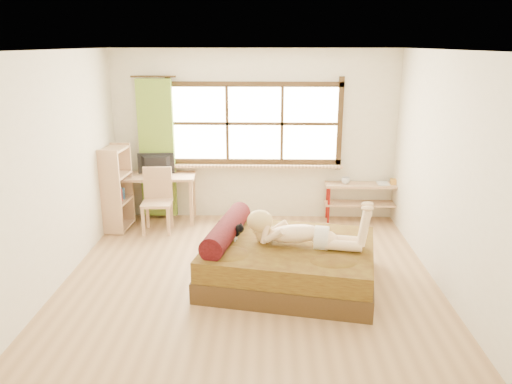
{
  "coord_description": "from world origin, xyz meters",
  "views": [
    {
      "loc": [
        0.21,
        -5.61,
        2.77
      ],
      "look_at": [
        0.07,
        0.2,
        1.03
      ],
      "focal_mm": 35.0,
      "sensor_mm": 36.0,
      "label": 1
    }
  ],
  "objects_px": {
    "bed": "(285,261)",
    "woman": "(303,222)",
    "pipe_shelf": "(365,194)",
    "chair": "(157,196)",
    "kitten": "(230,231)",
    "bookshelf": "(117,188)",
    "desk": "(156,181)"
  },
  "relations": [
    {
      "from": "bed",
      "to": "woman",
      "type": "xyz_separation_m",
      "value": [
        0.2,
        -0.06,
        0.52
      ]
    },
    {
      "from": "pipe_shelf",
      "to": "woman",
      "type": "bearing_deg",
      "value": -116.53
    },
    {
      "from": "chair",
      "to": "pipe_shelf",
      "type": "distance_m",
      "value": 3.27
    },
    {
      "from": "bed",
      "to": "kitten",
      "type": "distance_m",
      "value": 0.76
    },
    {
      "from": "chair",
      "to": "pipe_shelf",
      "type": "height_order",
      "value": "chair"
    },
    {
      "from": "woman",
      "to": "pipe_shelf",
      "type": "bearing_deg",
      "value": 73.93
    },
    {
      "from": "bed",
      "to": "chair",
      "type": "relative_size",
      "value": 2.31
    },
    {
      "from": "bed",
      "to": "woman",
      "type": "bearing_deg",
      "value": -5.8
    },
    {
      "from": "chair",
      "to": "bookshelf",
      "type": "height_order",
      "value": "bookshelf"
    },
    {
      "from": "woman",
      "to": "desk",
      "type": "relative_size",
      "value": 1.09
    },
    {
      "from": "woman",
      "to": "kitten",
      "type": "height_order",
      "value": "woman"
    },
    {
      "from": "desk",
      "to": "pipe_shelf",
      "type": "bearing_deg",
      "value": -1.36
    },
    {
      "from": "kitten",
      "to": "bookshelf",
      "type": "relative_size",
      "value": 0.23
    },
    {
      "from": "pipe_shelf",
      "to": "kitten",
      "type": "bearing_deg",
      "value": -133.42
    },
    {
      "from": "woman",
      "to": "kitten",
      "type": "distance_m",
      "value": 0.9
    },
    {
      "from": "woman",
      "to": "chair",
      "type": "bearing_deg",
      "value": 150.69
    },
    {
      "from": "woman",
      "to": "kitten",
      "type": "relative_size",
      "value": 4.67
    },
    {
      "from": "woman",
      "to": "bookshelf",
      "type": "distance_m",
      "value": 3.24
    },
    {
      "from": "woman",
      "to": "chair",
      "type": "distance_m",
      "value": 2.75
    },
    {
      "from": "bookshelf",
      "to": "bed",
      "type": "bearing_deg",
      "value": -30.22
    },
    {
      "from": "kitten",
      "to": "bookshelf",
      "type": "bearing_deg",
      "value": 149.33
    },
    {
      "from": "desk",
      "to": "pipe_shelf",
      "type": "height_order",
      "value": "desk"
    },
    {
      "from": "bed",
      "to": "pipe_shelf",
      "type": "relative_size",
      "value": 1.81
    },
    {
      "from": "desk",
      "to": "chair",
      "type": "xyz_separation_m",
      "value": [
        0.09,
        -0.36,
        -0.13
      ]
    },
    {
      "from": "pipe_shelf",
      "to": "bed",
      "type": "bearing_deg",
      "value": -121.08
    },
    {
      "from": "bookshelf",
      "to": "woman",
      "type": "bearing_deg",
      "value": -29.1
    },
    {
      "from": "bookshelf",
      "to": "desk",
      "type": "bearing_deg",
      "value": 37.88
    },
    {
      "from": "bed",
      "to": "desk",
      "type": "bearing_deg",
      "value": 144.73
    },
    {
      "from": "chair",
      "to": "bookshelf",
      "type": "xyz_separation_m",
      "value": [
        -0.62,
        0.01,
        0.12
      ]
    },
    {
      "from": "woman",
      "to": "desk",
      "type": "xyz_separation_m",
      "value": [
        -2.19,
        2.13,
        -0.12
      ]
    },
    {
      "from": "woman",
      "to": "bed",
      "type": "bearing_deg",
      "value": 174.2
    },
    {
      "from": "woman",
      "to": "bookshelf",
      "type": "xyz_separation_m",
      "value": [
        -2.71,
        1.78,
        -0.13
      ]
    }
  ]
}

